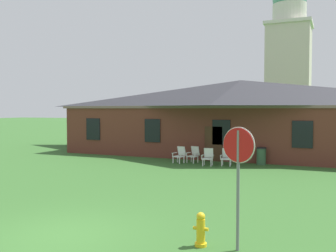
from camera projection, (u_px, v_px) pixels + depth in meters
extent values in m
plane|color=#336028|center=(60.00, 236.00, 9.45)|extent=(200.00, 200.00, 0.00)
cube|color=brown|center=(240.00, 131.00, 27.30)|extent=(22.93, 10.00, 3.20)
cube|color=#795B55|center=(241.00, 107.00, 27.23)|extent=(23.39, 10.20, 0.16)
pyramid|color=#28282D|center=(241.00, 93.00, 27.18)|extent=(23.85, 10.40, 1.86)
cube|color=black|center=(93.00, 129.00, 26.39)|extent=(1.10, 0.06, 1.50)
cube|color=black|center=(152.00, 131.00, 24.54)|extent=(1.10, 0.06, 1.50)
cube|color=black|center=(221.00, 132.00, 22.70)|extent=(1.10, 0.06, 1.50)
cube|color=black|center=(302.00, 134.00, 20.85)|extent=(1.10, 0.06, 1.50)
cube|color=#422819|center=(213.00, 144.00, 22.92)|extent=(1.10, 0.06, 2.10)
cube|color=beige|center=(288.00, 81.00, 44.45)|extent=(4.80, 4.80, 12.75)
cube|color=silver|center=(289.00, 25.00, 44.15)|extent=(5.18, 5.18, 0.36)
cylinder|color=silver|center=(289.00, 14.00, 44.10)|extent=(3.80, 3.80, 2.20)
cylinder|color=slate|center=(238.00, 191.00, 8.40)|extent=(0.07, 0.07, 2.69)
cylinder|color=white|center=(239.00, 145.00, 8.37)|extent=(0.77, 0.27, 0.81)
cylinder|color=#B71414|center=(238.00, 145.00, 8.35)|extent=(0.73, 0.26, 0.76)
cube|color=white|center=(179.00, 161.00, 21.84)|extent=(0.06, 0.06, 0.36)
cube|color=white|center=(173.00, 160.00, 22.11)|extent=(0.06, 0.06, 0.36)
cube|color=white|center=(184.00, 160.00, 22.19)|extent=(0.06, 0.06, 0.36)
cube|color=white|center=(178.00, 159.00, 22.46)|extent=(0.06, 0.06, 0.36)
cube|color=white|center=(178.00, 156.00, 22.14)|extent=(0.65, 0.63, 0.05)
cube|color=white|center=(182.00, 151.00, 22.37)|extent=(0.54, 0.31, 0.54)
cube|color=white|center=(182.00, 154.00, 21.94)|extent=(0.17, 0.47, 0.03)
cube|color=white|center=(181.00, 156.00, 21.82)|extent=(0.05, 0.05, 0.22)
cube|color=white|center=(174.00, 153.00, 22.29)|extent=(0.17, 0.47, 0.03)
cube|color=white|center=(173.00, 155.00, 22.17)|extent=(0.05, 0.05, 0.22)
cube|color=silver|center=(193.00, 161.00, 21.92)|extent=(0.06, 0.06, 0.36)
cube|color=silver|center=(187.00, 160.00, 22.20)|extent=(0.06, 0.06, 0.36)
cube|color=silver|center=(198.00, 160.00, 22.26)|extent=(0.06, 0.06, 0.36)
cube|color=silver|center=(191.00, 159.00, 22.55)|extent=(0.06, 0.06, 0.36)
cube|color=silver|center=(192.00, 156.00, 22.22)|extent=(0.65, 0.64, 0.05)
cube|color=silver|center=(195.00, 151.00, 22.45)|extent=(0.54, 0.31, 0.54)
cube|color=silver|center=(196.00, 153.00, 22.02)|extent=(0.17, 0.47, 0.03)
cube|color=silver|center=(195.00, 156.00, 21.90)|extent=(0.05, 0.05, 0.22)
cube|color=silver|center=(188.00, 153.00, 22.38)|extent=(0.17, 0.47, 0.03)
cube|color=silver|center=(187.00, 155.00, 22.25)|extent=(0.05, 0.05, 0.22)
cube|color=white|center=(211.00, 163.00, 20.83)|extent=(0.06, 0.06, 0.36)
cube|color=white|center=(203.00, 163.00, 20.96)|extent=(0.06, 0.06, 0.36)
cube|color=white|center=(212.00, 162.00, 21.25)|extent=(0.06, 0.06, 0.36)
cube|color=white|center=(204.00, 162.00, 21.38)|extent=(0.06, 0.06, 0.36)
cube|color=white|center=(208.00, 159.00, 21.10)|extent=(0.60, 0.58, 0.05)
cube|color=white|center=(209.00, 153.00, 21.38)|extent=(0.53, 0.25, 0.54)
cube|color=white|center=(213.00, 156.00, 20.99)|extent=(0.12, 0.47, 0.03)
cube|color=white|center=(212.00, 158.00, 20.84)|extent=(0.04, 0.04, 0.22)
cube|color=white|center=(202.00, 155.00, 21.15)|extent=(0.12, 0.47, 0.03)
cube|color=white|center=(202.00, 158.00, 21.00)|extent=(0.04, 0.04, 0.22)
cube|color=white|center=(230.00, 163.00, 20.78)|extent=(0.06, 0.06, 0.36)
cube|color=white|center=(222.00, 163.00, 20.90)|extent=(0.06, 0.06, 0.36)
cube|color=white|center=(231.00, 162.00, 21.21)|extent=(0.06, 0.06, 0.36)
cube|color=white|center=(223.00, 162.00, 21.33)|extent=(0.06, 0.06, 0.36)
cube|color=white|center=(226.00, 159.00, 21.05)|extent=(0.61, 0.60, 0.05)
cube|color=white|center=(227.00, 153.00, 21.33)|extent=(0.54, 0.27, 0.54)
cube|color=white|center=(232.00, 156.00, 20.94)|extent=(0.13, 0.47, 0.03)
cube|color=white|center=(231.00, 158.00, 20.79)|extent=(0.05, 0.05, 0.22)
cube|color=white|center=(221.00, 155.00, 21.09)|extent=(0.13, 0.47, 0.03)
cube|color=white|center=(221.00, 158.00, 20.94)|extent=(0.05, 0.05, 0.22)
cylinder|color=gold|center=(201.00, 244.00, 8.73)|extent=(0.28, 0.28, 0.08)
cylinder|color=gold|center=(201.00, 231.00, 8.72)|extent=(0.20, 0.20, 0.55)
sphere|color=gold|center=(201.00, 217.00, 8.70)|extent=(0.20, 0.20, 0.20)
cylinder|color=gold|center=(195.00, 228.00, 8.77)|extent=(0.10, 0.08, 0.08)
cylinder|color=gold|center=(206.00, 229.00, 8.66)|extent=(0.10, 0.08, 0.08)
cylinder|color=#335638|center=(261.00, 157.00, 21.54)|extent=(0.52, 0.52, 0.90)
cylinder|color=black|center=(261.00, 148.00, 21.51)|extent=(0.56, 0.56, 0.08)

